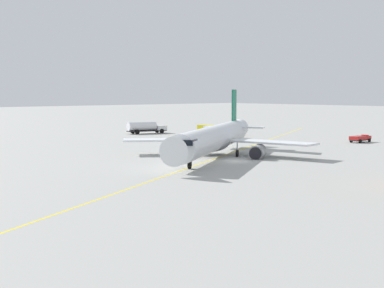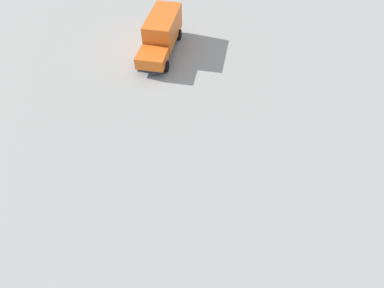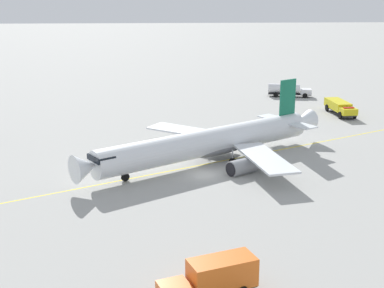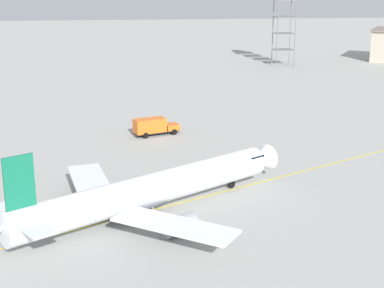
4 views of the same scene
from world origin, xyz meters
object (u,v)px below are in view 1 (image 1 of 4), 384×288
Objects in this scene: fuel_tanker_truck at (145,127)px; ops_pickup_truck at (360,138)px; fire_tender_truck at (217,130)px; airliner_main at (214,139)px.

fuel_tanker_truck is 1.90× the size of ops_pickup_truck.
fuel_tanker_truck is 0.98× the size of fire_tender_truck.
airliner_main is 39.58m from fire_tender_truck.
airliner_main is at bearing -103.18° from fuel_tanker_truck.
fire_tender_truck is (28.86, 11.41, 0.73)m from ops_pickup_truck.
airliner_main is 7.05× the size of ops_pickup_truck.
airliner_main is 3.64× the size of fire_tender_truck.
fuel_tanker_truck is 19.20m from fire_tender_truck.
airliner_main reaches higher than fire_tender_truck.
fuel_tanker_truck is at bearing -166.42° from fire_tender_truck.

